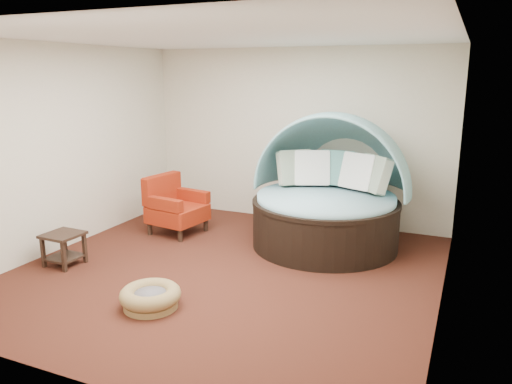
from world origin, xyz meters
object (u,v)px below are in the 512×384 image
at_px(pet_basket, 150,297).
at_px(side_table, 64,245).
at_px(red_armchair, 175,207).
at_px(canopy_daybed, 329,184).

distance_m(pet_basket, side_table, 1.81).
relative_size(red_armchair, side_table, 1.95).
height_order(canopy_daybed, red_armchair, canopy_daybed).
xyz_separation_m(canopy_daybed, side_table, (-2.85, -2.16, -0.60)).
relative_size(pet_basket, side_table, 1.57).
bearing_deg(pet_basket, red_armchair, 116.89).
relative_size(pet_basket, red_armchair, 0.80).
height_order(canopy_daybed, side_table, canopy_daybed).
relative_size(canopy_daybed, side_table, 4.88).
bearing_deg(red_armchair, canopy_daybed, 19.46).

